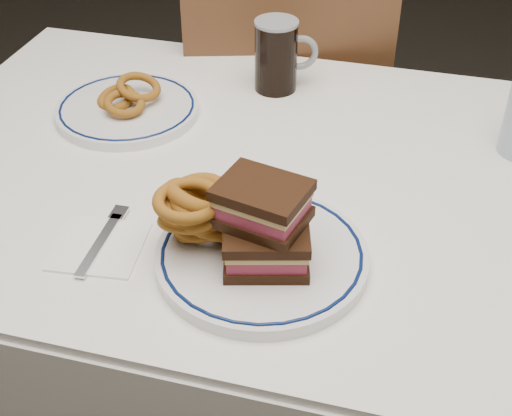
% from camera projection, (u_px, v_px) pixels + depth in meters
% --- Properties ---
extents(dining_table, '(1.27, 0.87, 0.75)m').
position_uv_depth(dining_table, '(268.00, 221.00, 1.23)').
color(dining_table, white).
rests_on(dining_table, floor).
extents(chair_far, '(0.56, 0.56, 0.97)m').
position_uv_depth(chair_far, '(283.00, 113.00, 1.75)').
color(chair_far, '#472E17').
rests_on(chair_far, floor).
extents(main_plate, '(0.29, 0.29, 0.02)m').
position_uv_depth(main_plate, '(262.00, 256.00, 0.98)').
color(main_plate, white).
rests_on(main_plate, dining_table).
extents(reuben_sandwich, '(0.14, 0.13, 0.12)m').
position_uv_depth(reuben_sandwich, '(264.00, 225.00, 0.93)').
color(reuben_sandwich, black).
rests_on(reuben_sandwich, main_plate).
extents(onion_rings_main, '(0.13, 0.14, 0.13)m').
position_uv_depth(onion_rings_main, '(201.00, 212.00, 0.97)').
color(onion_rings_main, brown).
rests_on(onion_rings_main, main_plate).
extents(ketchup_ramekin, '(0.05, 0.05, 0.03)m').
position_uv_depth(ketchup_ramekin, '(260.00, 212.00, 1.02)').
color(ketchup_ramekin, silver).
rests_on(ketchup_ramekin, main_plate).
extents(beer_mug, '(0.12, 0.08, 0.14)m').
position_uv_depth(beer_mug, '(278.00, 55.00, 1.35)').
color(beer_mug, black).
rests_on(beer_mug, dining_table).
extents(far_plate, '(0.26, 0.26, 0.02)m').
position_uv_depth(far_plate, '(127.00, 109.00, 1.30)').
color(far_plate, white).
rests_on(far_plate, dining_table).
extents(onion_rings_far, '(0.12, 0.13, 0.06)m').
position_uv_depth(onion_rings_far, '(127.00, 95.00, 1.29)').
color(onion_rings_far, brown).
rests_on(onion_rings_far, far_plate).
extents(napkin_fork, '(0.13, 0.16, 0.01)m').
position_uv_depth(napkin_fork, '(100.00, 245.00, 1.01)').
color(napkin_fork, white).
rests_on(napkin_fork, dining_table).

